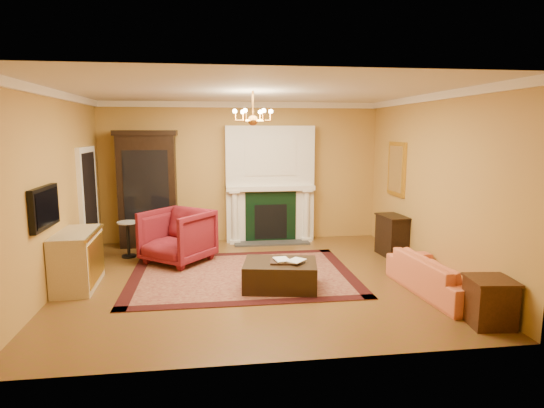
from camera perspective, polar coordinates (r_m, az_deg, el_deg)
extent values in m
cube|color=brown|center=(7.55, -2.27, -9.39)|extent=(6.00, 5.50, 0.02)
cube|color=silver|center=(7.18, -2.43, 14.09)|extent=(6.00, 5.50, 0.02)
cube|color=#B1833F|center=(9.95, -3.86, 4.00)|extent=(6.00, 0.02, 3.00)
cube|color=#B1833F|center=(4.51, 0.97, -2.26)|extent=(6.00, 0.02, 3.00)
cube|color=#B1833F|center=(7.55, -25.73, 1.47)|extent=(0.02, 5.50, 3.00)
cube|color=#B1833F|center=(8.07, 19.46, 2.29)|extent=(0.02, 5.50, 3.00)
cube|color=silver|center=(9.87, -0.29, 2.52)|extent=(1.90, 0.32, 2.50)
cube|color=silver|center=(9.65, -0.16, 5.94)|extent=(1.10, 0.01, 0.80)
cube|color=#0E3218|center=(9.81, -0.16, -1.66)|extent=(1.10, 0.02, 1.10)
cube|color=black|center=(9.82, -0.15, -2.24)|extent=(0.70, 0.02, 0.75)
cube|color=#333333|center=(9.80, -0.06, -4.84)|extent=(1.60, 0.50, 0.04)
cube|color=silver|center=(9.82, -0.24, 2.07)|extent=(1.90, 0.44, 0.10)
cylinder|color=silver|center=(9.72, -4.72, -1.55)|extent=(0.14, 0.14, 1.18)
cylinder|color=silver|center=(9.92, 4.32, -1.33)|extent=(0.14, 0.14, 1.18)
cube|color=white|center=(9.87, -3.93, 12.33)|extent=(6.00, 0.08, 0.12)
cube|color=white|center=(7.51, -26.14, 12.44)|extent=(0.08, 5.50, 0.12)
cube|color=white|center=(8.02, 19.70, 12.56)|extent=(0.08, 5.50, 0.12)
cube|color=silver|center=(9.22, -22.03, 0.12)|extent=(0.08, 1.05, 2.10)
cube|color=black|center=(9.21, -21.81, -0.06)|extent=(0.02, 0.85, 1.95)
cube|color=black|center=(6.99, -26.67, -0.39)|extent=(0.08, 0.95, 0.58)
cube|color=black|center=(6.98, -26.32, -0.39)|extent=(0.01, 0.85, 0.48)
cube|color=gold|center=(9.30, 15.37, 4.26)|extent=(0.05, 0.76, 1.05)
cube|color=white|center=(9.29, 15.21, 4.26)|extent=(0.01, 0.62, 0.90)
cylinder|color=#C78436|center=(7.17, -2.42, 12.42)|extent=(0.03, 0.03, 0.40)
sphere|color=#C78436|center=(7.16, -2.41, 10.42)|extent=(0.16, 0.16, 0.16)
sphere|color=#FFE5B2|center=(7.20, -0.15, 11.54)|extent=(0.07, 0.07, 0.07)
sphere|color=#FFE5B2|center=(7.42, -1.49, 11.46)|extent=(0.07, 0.07, 0.07)
sphere|color=#FFE5B2|center=(7.39, -3.70, 11.45)|extent=(0.07, 0.07, 0.07)
sphere|color=#FFE5B2|center=(7.14, -4.70, 11.52)|extent=(0.07, 0.07, 0.07)
sphere|color=#FFE5B2|center=(6.91, -3.40, 11.62)|extent=(0.07, 0.07, 0.07)
sphere|color=#FFE5B2|center=(6.94, -1.05, 11.62)|extent=(0.07, 0.07, 0.07)
cube|color=#4B1017|center=(7.72, -3.74, -8.84)|extent=(3.70, 2.78, 0.01)
cube|color=black|center=(9.78, -15.28, 1.54)|extent=(1.15, 0.53, 2.30)
imported|color=maroon|center=(8.47, -11.78, -3.67)|extent=(1.43, 1.42, 1.08)
cylinder|color=black|center=(9.18, -17.49, -6.25)|extent=(0.27, 0.27, 0.04)
cylinder|color=black|center=(9.10, -17.59, -4.25)|extent=(0.06, 0.06, 0.62)
cylinder|color=silver|center=(9.03, -17.69, -2.21)|extent=(0.39, 0.39, 0.03)
cube|color=tan|center=(7.64, -23.24, -6.43)|extent=(0.60, 1.19, 0.87)
imported|color=#DE6C46|center=(7.22, 20.19, -7.70)|extent=(0.71, 1.92, 0.74)
cube|color=#3B1D10|center=(6.35, 25.63, -11.15)|extent=(0.55, 0.55, 0.57)
cube|color=black|center=(9.08, 14.84, -3.95)|extent=(0.45, 0.72, 0.76)
cube|color=black|center=(7.02, 1.04, -8.87)|extent=(1.22, 0.99, 0.41)
cube|color=black|center=(6.93, 1.52, -7.22)|extent=(0.45, 0.38, 0.03)
imported|color=gray|center=(6.86, 0.40, -6.05)|extent=(0.21, 0.06, 0.28)
imported|color=gray|center=(6.91, 2.29, -5.91)|extent=(0.17, 0.16, 0.29)
cylinder|color=gray|center=(9.73, -4.89, 2.52)|extent=(0.10, 0.10, 0.08)
cone|color=#0F3816|center=(9.71, -4.90, 3.66)|extent=(0.15, 0.15, 0.31)
cylinder|color=gray|center=(9.92, 3.79, 2.69)|extent=(0.11, 0.11, 0.09)
cone|color=#0F3816|center=(9.90, 3.81, 3.97)|extent=(0.17, 0.17, 0.35)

